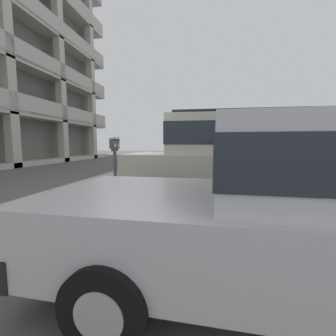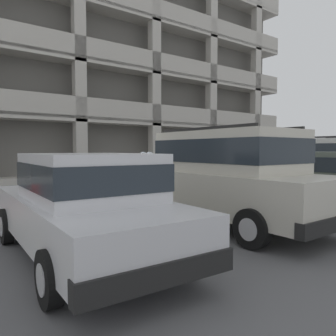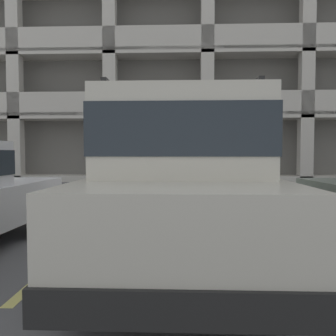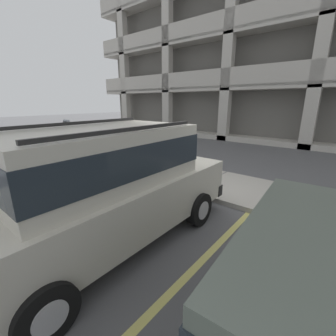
{
  "view_description": "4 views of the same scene",
  "coord_description": "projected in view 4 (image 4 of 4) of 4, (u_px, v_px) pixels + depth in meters",
  "views": [
    {
      "loc": [
        -5.25,
        -1.76,
        1.35
      ],
      "look_at": [
        0.3,
        -0.83,
        0.75
      ],
      "focal_mm": 24.0,
      "sensor_mm": 36.0,
      "label": 1
    },
    {
      "loc": [
        -5.04,
        -7.17,
        1.59
      ],
      "look_at": [
        -0.41,
        -0.88,
        1.16
      ],
      "focal_mm": 35.0,
      "sensor_mm": 36.0,
      "label": 2
    },
    {
      "loc": [
        0.0,
        -6.57,
        1.37
      ],
      "look_at": [
        -0.21,
        -0.83,
        1.11
      ],
      "focal_mm": 35.0,
      "sensor_mm": 36.0,
      "label": 3
    },
    {
      "loc": [
        2.96,
        -4.37,
        2.36
      ],
      "look_at": [
        0.03,
        -0.77,
        0.98
      ],
      "focal_mm": 24.0,
      "sensor_mm": 36.0,
      "label": 4
    }
  ],
  "objects": [
    {
      "name": "ground_plane",
      "position": [
        186.0,
        200.0,
        5.73
      ],
      "size": [
        80.0,
        80.0,
        0.1
      ],
      "color": "#565659"
    },
    {
      "name": "sidewalk",
      "position": [
        211.0,
        182.0,
        6.67
      ],
      "size": [
        40.0,
        2.2,
        0.12
      ],
      "color": "#ADA89E",
      "rests_on": "ground_plane"
    },
    {
      "name": "parking_stall_lines",
      "position": [
        214.0,
        249.0,
        3.75
      ],
      "size": [
        12.4,
        4.8,
        0.01
      ],
      "color": "#DBD16B",
      "rests_on": "ground_plane"
    },
    {
      "name": "silver_suv",
      "position": [
        105.0,
        183.0,
        3.64
      ],
      "size": [
        2.03,
        4.78,
        2.03
      ],
      "rotation": [
        0.0,
        0.0,
        0.0
      ],
      "color": "beige",
      "rests_on": "ground_plane"
    },
    {
      "name": "red_sedan",
      "position": [
        16.0,
        167.0,
        5.46
      ],
      "size": [
        1.95,
        4.54,
        1.54
      ],
      "rotation": [
        0.0,
        0.0,
        -0.03
      ],
      "color": "silver",
      "rests_on": "ground_plane"
    },
    {
      "name": "parking_meter_near",
      "position": [
        187.0,
        149.0,
        5.79
      ],
      "size": [
        0.35,
        0.12,
        1.42
      ],
      "color": "#47474C",
      "rests_on": "sidewalk"
    },
    {
      "name": "parking_meter_far",
      "position": [
        67.0,
        129.0,
        9.49
      ],
      "size": [
        0.35,
        0.12,
        1.52
      ],
      "color": "#47474C",
      "rests_on": "sidewalk"
    },
    {
      "name": "fire_hydrant",
      "position": [
        99.0,
        151.0,
        8.87
      ],
      "size": [
        0.3,
        0.3,
        0.7
      ],
      "color": "red",
      "rests_on": "sidewalk"
    }
  ]
}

